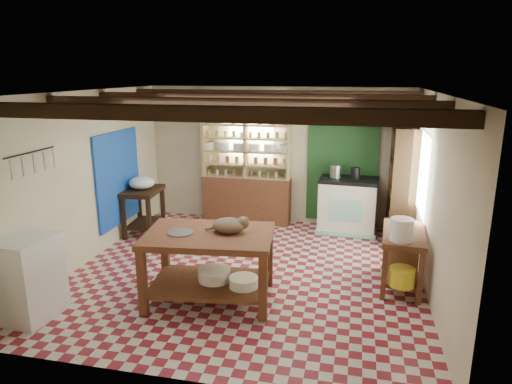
% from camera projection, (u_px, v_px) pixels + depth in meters
% --- Properties ---
extents(floor, '(5.00, 5.00, 0.02)m').
position_uv_depth(floor, '(246.00, 273.00, 6.73)').
color(floor, maroon).
rests_on(floor, ground).
extents(ceiling, '(5.00, 5.00, 0.02)m').
position_uv_depth(ceiling, '(245.00, 92.00, 6.07)').
color(ceiling, '#46454A').
rests_on(ceiling, wall_back).
extents(wall_back, '(5.00, 0.04, 2.60)m').
position_uv_depth(wall_back, '(277.00, 156.00, 8.76)').
color(wall_back, beige).
rests_on(wall_back, floor).
extents(wall_front, '(5.00, 0.04, 2.60)m').
position_uv_depth(wall_front, '(178.00, 254.00, 4.04)').
color(wall_front, beige).
rests_on(wall_front, floor).
extents(wall_left, '(0.04, 5.00, 2.60)m').
position_uv_depth(wall_left, '(86.00, 178.00, 6.92)').
color(wall_left, beige).
rests_on(wall_left, floor).
extents(wall_right, '(0.04, 5.00, 2.60)m').
position_uv_depth(wall_right, '(434.00, 197.00, 5.87)').
color(wall_right, beige).
rests_on(wall_right, floor).
extents(ceiling_beams, '(5.00, 3.80, 0.15)m').
position_uv_depth(ceiling_beams, '(245.00, 101.00, 6.10)').
color(ceiling_beams, black).
rests_on(ceiling_beams, ceiling).
extents(blue_wall_patch, '(0.04, 1.40, 1.60)m').
position_uv_depth(blue_wall_patch, '(118.00, 178.00, 7.81)').
color(blue_wall_patch, blue).
rests_on(blue_wall_patch, wall_left).
extents(green_wall_patch, '(1.30, 0.04, 2.30)m').
position_uv_depth(green_wall_patch, '(342.00, 161.00, 8.48)').
color(green_wall_patch, '#1C461F').
rests_on(green_wall_patch, wall_back).
extents(window_back, '(0.90, 0.02, 0.80)m').
position_uv_depth(window_back, '(251.00, 134.00, 8.74)').
color(window_back, beige).
rests_on(window_back, wall_back).
extents(window_right, '(0.02, 1.30, 1.20)m').
position_uv_depth(window_right, '(423.00, 173.00, 6.80)').
color(window_right, beige).
rests_on(window_right, wall_right).
extents(utensil_rail, '(0.06, 0.90, 0.28)m').
position_uv_depth(utensil_rail, '(32.00, 162.00, 5.65)').
color(utensil_rail, black).
rests_on(utensil_rail, wall_left).
extents(pot_rack, '(0.86, 0.12, 0.36)m').
position_uv_depth(pot_rack, '(344.00, 113.00, 7.85)').
color(pot_rack, black).
rests_on(pot_rack, ceiling).
extents(shelving_unit, '(1.70, 0.34, 2.20)m').
position_uv_depth(shelving_unit, '(246.00, 167.00, 8.74)').
color(shelving_unit, tan).
rests_on(shelving_unit, floor).
extents(tall_rack, '(0.40, 0.86, 2.00)m').
position_uv_depth(tall_rack, '(402.00, 186.00, 7.70)').
color(tall_rack, black).
rests_on(tall_rack, floor).
extents(work_table, '(1.71, 1.24, 0.90)m').
position_uv_depth(work_table, '(210.00, 266.00, 5.83)').
color(work_table, brown).
rests_on(work_table, floor).
extents(stove, '(1.07, 0.76, 1.01)m').
position_uv_depth(stove, '(348.00, 205.00, 8.34)').
color(stove, silver).
rests_on(stove, floor).
extents(prep_table, '(0.64, 0.88, 0.84)m').
position_uv_depth(prep_table, '(144.00, 211.00, 8.23)').
color(prep_table, black).
rests_on(prep_table, floor).
extents(white_cabinet, '(0.61, 0.71, 1.00)m').
position_uv_depth(white_cabinet, '(29.00, 278.00, 5.40)').
color(white_cabinet, white).
rests_on(white_cabinet, floor).
extents(right_counter, '(0.62, 1.13, 0.78)m').
position_uv_depth(right_counter, '(402.00, 259.00, 6.22)').
color(right_counter, brown).
rests_on(right_counter, floor).
extents(cat, '(0.49, 0.42, 0.19)m').
position_uv_depth(cat, '(229.00, 225.00, 5.72)').
color(cat, '#81674B').
rests_on(cat, work_table).
extents(steel_tray, '(0.36, 0.36, 0.02)m').
position_uv_depth(steel_tray, '(180.00, 233.00, 5.70)').
color(steel_tray, '#A1A0A8').
rests_on(steel_tray, work_table).
extents(basin_large, '(0.47, 0.47, 0.15)m').
position_uv_depth(basin_large, '(214.00, 275.00, 5.91)').
color(basin_large, white).
rests_on(basin_large, work_table).
extents(basin_small, '(0.41, 0.41, 0.13)m').
position_uv_depth(basin_small, '(243.00, 282.00, 5.73)').
color(basin_small, white).
rests_on(basin_small, work_table).
extents(kettle_left, '(0.22, 0.22, 0.23)m').
position_uv_depth(kettle_left, '(336.00, 171.00, 8.25)').
color(kettle_left, '#A1A0A8').
rests_on(kettle_left, stove).
extents(kettle_right, '(0.17, 0.17, 0.20)m').
position_uv_depth(kettle_right, '(355.00, 173.00, 8.16)').
color(kettle_right, black).
rests_on(kettle_right, stove).
extents(enamel_bowl, '(0.49, 0.49, 0.23)m').
position_uv_depth(enamel_bowl, '(142.00, 183.00, 8.10)').
color(enamel_bowl, white).
rests_on(enamel_bowl, prep_table).
extents(white_bucket, '(0.31, 0.31, 0.29)m').
position_uv_depth(white_bucket, '(401.00, 230.00, 5.78)').
color(white_bucket, white).
rests_on(white_bucket, right_counter).
extents(wicker_basket, '(0.47, 0.38, 0.31)m').
position_uv_depth(wicker_basket, '(401.00, 253.00, 6.51)').
color(wicker_basket, '#8E5F39').
rests_on(wicker_basket, right_counter).
extents(yellow_tub, '(0.35, 0.35, 0.24)m').
position_uv_depth(yellow_tub, '(402.00, 277.00, 5.82)').
color(yellow_tub, yellow).
rests_on(yellow_tub, right_counter).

